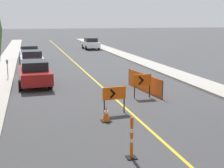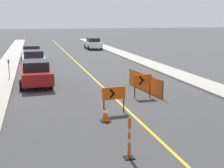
{
  "view_description": "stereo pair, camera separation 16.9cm",
  "coord_description": "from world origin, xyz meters",
  "px_view_note": "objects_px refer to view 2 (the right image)",
  "views": [
    {
      "loc": [
        -4.28,
        5.77,
        4.1
      ],
      "look_at": [
        -0.42,
        20.16,
        1.0
      ],
      "focal_mm": 50.0,
      "sensor_mm": 36.0,
      "label": 1
    },
    {
      "loc": [
        -4.12,
        5.73,
        4.1
      ],
      "look_at": [
        -0.42,
        20.16,
        1.0
      ],
      "focal_mm": 50.0,
      "sensor_mm": 36.0,
      "label": 2
    }
  ],
  "objects_px": {
    "parked_car_curb_near": "(36,73)",
    "parked_car_curb_far": "(32,53)",
    "traffic_cone_third": "(105,114)",
    "arrow_barricade_secondary": "(143,81)",
    "parked_car_opposite_side": "(93,43)",
    "parked_car_curb_mid": "(34,60)",
    "parking_meter_near_curb": "(9,65)",
    "delineator_post_rear": "(129,141)",
    "arrow_barricade_primary": "(114,95)"
  },
  "relations": [
    {
      "from": "traffic_cone_third",
      "to": "arrow_barricade_primary",
      "type": "relative_size",
      "value": 0.52
    },
    {
      "from": "delineator_post_rear",
      "to": "arrow_barricade_primary",
      "type": "xyz_separation_m",
      "value": [
        0.73,
        4.57,
        0.29
      ]
    },
    {
      "from": "arrow_barricade_primary",
      "to": "parking_meter_near_curb",
      "type": "xyz_separation_m",
      "value": [
        -5.0,
        9.42,
        0.19
      ]
    },
    {
      "from": "parked_car_curb_mid",
      "to": "parked_car_curb_far",
      "type": "relative_size",
      "value": 1.0
    },
    {
      "from": "parked_car_curb_far",
      "to": "parked_car_opposite_side",
      "type": "height_order",
      "value": "same"
    },
    {
      "from": "arrow_barricade_primary",
      "to": "arrow_barricade_secondary",
      "type": "relative_size",
      "value": 0.94
    },
    {
      "from": "traffic_cone_third",
      "to": "parked_car_opposite_side",
      "type": "distance_m",
      "value": 31.53
    },
    {
      "from": "parked_car_opposite_side",
      "to": "arrow_barricade_secondary",
      "type": "bearing_deg",
      "value": -97.07
    },
    {
      "from": "parked_car_curb_mid",
      "to": "parking_meter_near_curb",
      "type": "xyz_separation_m",
      "value": [
        -1.69,
        -4.26,
        0.24
      ]
    },
    {
      "from": "traffic_cone_third",
      "to": "delineator_post_rear",
      "type": "height_order",
      "value": "delineator_post_rear"
    },
    {
      "from": "parked_car_curb_far",
      "to": "parked_car_curb_mid",
      "type": "bearing_deg",
      "value": -89.77
    },
    {
      "from": "arrow_barricade_secondary",
      "to": "parking_meter_near_curb",
      "type": "xyz_separation_m",
      "value": [
        -7.17,
        7.13,
        0.15
      ]
    },
    {
      "from": "parked_car_opposite_side",
      "to": "parking_meter_near_curb",
      "type": "relative_size",
      "value": 3.42
    },
    {
      "from": "traffic_cone_third",
      "to": "parked_car_curb_near",
      "type": "height_order",
      "value": "parked_car_curb_near"
    },
    {
      "from": "traffic_cone_third",
      "to": "arrow_barricade_secondary",
      "type": "xyz_separation_m",
      "value": [
        2.78,
        3.3,
        0.59
      ]
    },
    {
      "from": "parked_car_curb_far",
      "to": "parking_meter_near_curb",
      "type": "bearing_deg",
      "value": -100.62
    },
    {
      "from": "arrow_barricade_primary",
      "to": "parked_car_curb_mid",
      "type": "distance_m",
      "value": 14.08
    },
    {
      "from": "arrow_barricade_secondary",
      "to": "parked_car_curb_mid",
      "type": "bearing_deg",
      "value": 115.24
    },
    {
      "from": "traffic_cone_third",
      "to": "parked_car_curb_near",
      "type": "bearing_deg",
      "value": 108.33
    },
    {
      "from": "parked_car_curb_far",
      "to": "parked_car_curb_near",
      "type": "bearing_deg",
      "value": -90.42
    },
    {
      "from": "parked_car_curb_near",
      "to": "parked_car_curb_mid",
      "type": "height_order",
      "value": "same"
    },
    {
      "from": "parked_car_curb_near",
      "to": "parked_car_curb_far",
      "type": "distance_m",
      "value": 11.98
    },
    {
      "from": "delineator_post_rear",
      "to": "parked_car_curb_mid",
      "type": "distance_m",
      "value": 18.44
    },
    {
      "from": "parked_car_curb_mid",
      "to": "parked_car_curb_far",
      "type": "bearing_deg",
      "value": 89.8
    },
    {
      "from": "arrow_barricade_primary",
      "to": "parked_car_opposite_side",
      "type": "bearing_deg",
      "value": 75.12
    },
    {
      "from": "arrow_barricade_primary",
      "to": "parked_car_curb_near",
      "type": "xyz_separation_m",
      "value": [
        -3.25,
        6.95,
        -0.05
      ]
    },
    {
      "from": "arrow_barricade_primary",
      "to": "parked_car_curb_far",
      "type": "height_order",
      "value": "parked_car_curb_far"
    },
    {
      "from": "parked_car_curb_near",
      "to": "arrow_barricade_primary",
      "type": "bearing_deg",
      "value": -67.97
    },
    {
      "from": "traffic_cone_third",
      "to": "parked_car_curb_far",
      "type": "distance_m",
      "value": 20.14
    },
    {
      "from": "delineator_post_rear",
      "to": "parked_car_curb_mid",
      "type": "xyz_separation_m",
      "value": [
        -2.58,
        18.26,
        0.24
      ]
    },
    {
      "from": "arrow_barricade_secondary",
      "to": "parked_car_opposite_side",
      "type": "relative_size",
      "value": 0.29
    },
    {
      "from": "delineator_post_rear",
      "to": "arrow_barricade_secondary",
      "type": "relative_size",
      "value": 1.02
    },
    {
      "from": "parked_car_curb_far",
      "to": "parked_car_opposite_side",
      "type": "distance_m",
      "value": 13.89
    },
    {
      "from": "delineator_post_rear",
      "to": "parked_car_curb_mid",
      "type": "relative_size",
      "value": 0.3
    },
    {
      "from": "arrow_barricade_secondary",
      "to": "parked_car_opposite_side",
      "type": "distance_m",
      "value": 27.88
    },
    {
      "from": "parked_car_curb_near",
      "to": "parked_car_curb_far",
      "type": "xyz_separation_m",
      "value": [
        -0.2,
        11.98,
        0.0
      ]
    },
    {
      "from": "traffic_cone_third",
      "to": "parking_meter_near_curb",
      "type": "distance_m",
      "value": 11.33
    },
    {
      "from": "parked_car_opposite_side",
      "to": "traffic_cone_third",
      "type": "bearing_deg",
      "value": -101.53
    },
    {
      "from": "parked_car_curb_mid",
      "to": "parking_meter_near_curb",
      "type": "bearing_deg",
      "value": -113.49
    },
    {
      "from": "parked_car_curb_mid",
      "to": "parking_meter_near_curb",
      "type": "height_order",
      "value": "parked_car_curb_mid"
    },
    {
      "from": "arrow_barricade_secondary",
      "to": "parked_car_curb_mid",
      "type": "relative_size",
      "value": 0.29
    },
    {
      "from": "parked_car_curb_mid",
      "to": "traffic_cone_third",
      "type": "bearing_deg",
      "value": -81.45
    },
    {
      "from": "arrow_barricade_primary",
      "to": "parked_car_curb_far",
      "type": "xyz_separation_m",
      "value": [
        -3.46,
        18.93,
        -0.05
      ]
    },
    {
      "from": "arrow_barricade_secondary",
      "to": "parked_car_curb_far",
      "type": "bearing_deg",
      "value": 108.25
    },
    {
      "from": "delineator_post_rear",
      "to": "parked_car_curb_near",
      "type": "height_order",
      "value": "parked_car_curb_near"
    },
    {
      "from": "arrow_barricade_secondary",
      "to": "parked_car_curb_far",
      "type": "height_order",
      "value": "parked_car_curb_far"
    },
    {
      "from": "traffic_cone_third",
      "to": "parking_meter_near_curb",
      "type": "xyz_separation_m",
      "value": [
        -4.38,
        10.42,
        0.73
      ]
    },
    {
      "from": "parking_meter_near_curb",
      "to": "arrow_barricade_secondary",
      "type": "bearing_deg",
      "value": -44.84
    },
    {
      "from": "parking_meter_near_curb",
      "to": "parked_car_curb_near",
      "type": "bearing_deg",
      "value": -54.72
    },
    {
      "from": "arrow_barricade_secondary",
      "to": "parked_car_opposite_side",
      "type": "xyz_separation_m",
      "value": [
        2.72,
        27.74,
        -0.1
      ]
    }
  ]
}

